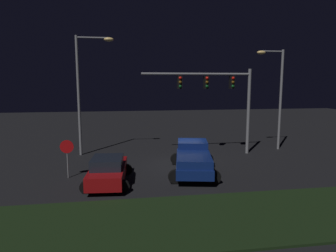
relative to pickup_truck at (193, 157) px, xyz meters
name	(u,v)px	position (x,y,z in m)	size (l,w,h in m)	color
ground_plane	(184,166)	(-0.20, 1.59, -1.00)	(80.00, 80.00, 0.00)	black
grass_median	(225,217)	(-0.20, -6.39, -0.95)	(24.34, 4.96, 0.10)	black
pickup_truck	(193,157)	(0.00, 0.00, 0.00)	(3.58, 5.69, 1.80)	navy
car_sedan	(108,170)	(-5.05, -1.25, -0.26)	(2.72, 4.53, 1.51)	maroon
traffic_signal_gantry	(218,90)	(2.96, 4.39, 3.90)	(8.32, 0.56, 6.50)	slate
street_lamp_left	(85,82)	(-6.84, 5.84, 4.54)	(2.77, 0.44, 8.87)	slate
street_lamp_right	(276,88)	(8.13, 5.40, 4.06)	(2.29, 0.44, 8.07)	slate
stop_sign	(67,152)	(-7.38, 0.11, 0.56)	(0.76, 0.08, 2.23)	slate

